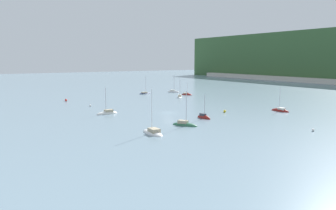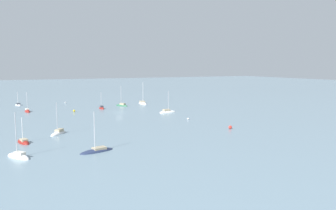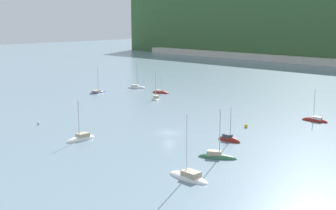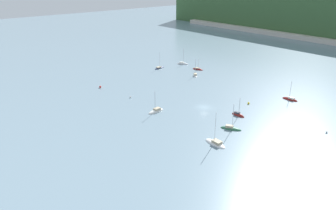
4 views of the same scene
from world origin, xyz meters
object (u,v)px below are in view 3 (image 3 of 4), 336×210
Objects in this scene: sailboat_3 at (217,157)px; sailboat_8 at (97,92)px; sailboat_0 at (229,141)px; sailboat_7 at (156,99)px; sailboat_9 at (81,139)px; sailboat_6 at (160,93)px; sailboat_2 at (189,178)px; sailboat_1 at (136,88)px; sailboat_4 at (315,121)px; mooring_buoy_2 at (39,123)px; mooring_buoy_1 at (246,126)px.

sailboat_3 is 72.39m from sailboat_8.
sailboat_0 is 0.86× the size of sailboat_7.
sailboat_9 is at bearing 155.70° from sailboat_7.
sailboat_0 reaches higher than sailboat_6.
sailboat_2 is at bearing 177.75° from sailboat_7.
sailboat_7 is at bearing 150.79° from sailboat_0.
sailboat_7 is (18.72, -9.38, 0.01)m from sailboat_1.
sailboat_4 reaches higher than mooring_buoy_2.
sailboat_9 reaches higher than mooring_buoy_2.
sailboat_7 reaches higher than sailboat_0.
sailboat_2 is 47.04m from sailboat_4.
sailboat_1 reaches higher than sailboat_8.
sailboat_2 is at bearing 83.19° from sailboat_9.
sailboat_1 is at bearing 158.88° from sailboat_6.
mooring_buoy_1 is at bearing -53.18° from sailboat_1.
sailboat_1 is 1.03× the size of sailboat_3.
sailboat_7 is at bearing 0.14° from sailboat_4.
sailboat_6 is (-56.46, 49.84, -0.06)m from sailboat_2.
mooring_buoy_1 is (-12.33, 31.44, 0.25)m from sailboat_2.
mooring_buoy_2 is at bearing 41.08° from sailboat_4.
sailboat_2 is 13.31× the size of mooring_buoy_1.
mooring_buoy_2 is (-45.54, 2.64, 0.18)m from sailboat_2.
sailboat_9 is at bearing -139.29° from sailboat_0.
sailboat_6 is at bearing -14.07° from sailboat_7.
sailboat_1 is at bearing 160.79° from mooring_buoy_1.
sailboat_4 is (-4.87, 46.79, -0.04)m from sailboat_2.
sailboat_8 is at bearing -26.17° from sailboat_2.
sailboat_0 is 9.57× the size of mooring_buoy_1.
sailboat_8 is 11.15× the size of mooring_buoy_1.
sailboat_8 is at bearing 50.24° from sailboat_7.
sailboat_4 is at bearing 64.09° from mooring_buoy_1.
sailboat_6 is (-51.58, 3.06, -0.03)m from sailboat_4.
sailboat_7 is 39.07m from mooring_buoy_1.
sailboat_6 is at bearing 103.02° from mooring_buoy_2.
sailboat_2 reaches higher than sailboat_3.
sailboat_1 is at bearing 10.95° from sailboat_7.
sailboat_8 is at bearing -153.29° from sailboat_6.
sailboat_7 is at bearing 117.85° from sailboat_3.
sailboat_7 is at bearing -60.59° from sailboat_1.
sailboat_1 is 53.73m from mooring_buoy_2.
sailboat_9 is at bearing -144.30° from sailboat_8.
sailboat_1 reaches higher than sailboat_3.
sailboat_3 is 26.84m from sailboat_9.
sailboat_8 reaches higher than sailboat_0.
sailboat_3 is at bearing 10.59° from mooring_buoy_2.
sailboat_3 is at bearing -51.76° from sailboat_6.
sailboat_4 is at bearing -18.68° from sailboat_6.
sailboat_0 is at bearing 25.46° from mooring_buoy_2.
sailboat_3 is at bearing -71.21° from sailboat_2.
sailboat_4 is (3.45, 26.42, -0.01)m from sailboat_0.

